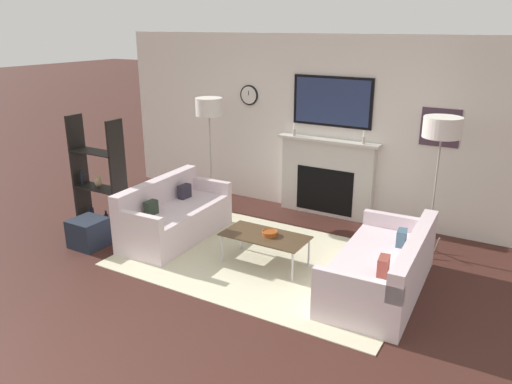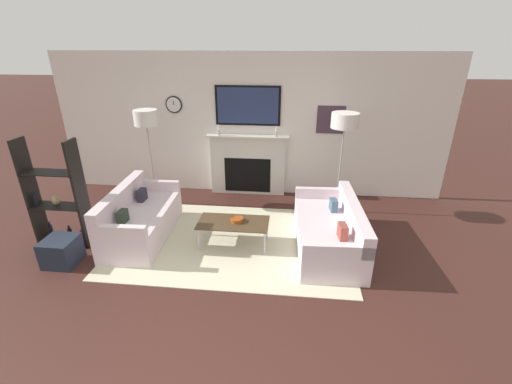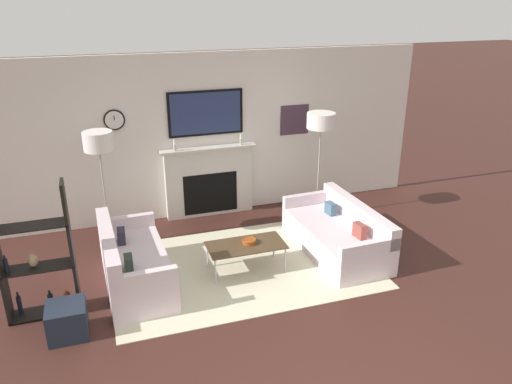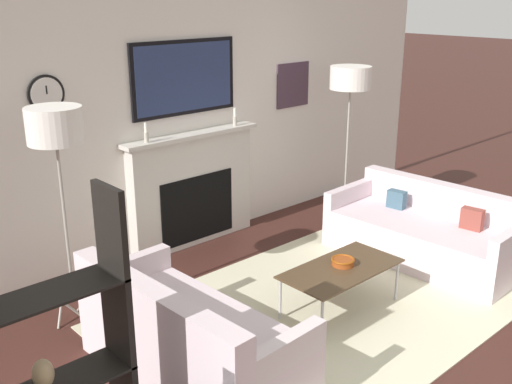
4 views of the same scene
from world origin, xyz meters
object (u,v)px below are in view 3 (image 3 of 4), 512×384
object	(u,v)px
floor_lamp_left	(98,143)
ottoman	(67,320)
couch_right	(338,235)
shelf_unit	(37,260)
floor_lamp_right	(321,122)
decorative_bowl	(249,241)
coffee_table	(246,246)
couch_left	(133,265)

from	to	relation	value
floor_lamp_left	ottoman	size ratio (longest dim) A/B	4.21
floor_lamp_left	couch_right	bearing A→B (deg)	-21.23
couch_right	shelf_unit	xyz separation A→B (m)	(-3.99, -0.31, 0.47)
floor_lamp_right	decorative_bowl	bearing A→B (deg)	-141.21
coffee_table	ottoman	size ratio (longest dim) A/B	2.49
couch_left	decorative_bowl	distance (m)	1.56
couch_left	floor_lamp_right	bearing A→B (deg)	21.29
floor_lamp_left	shelf_unit	size ratio (longest dim) A/B	1.08
couch_left	ottoman	bearing A→B (deg)	-134.49
couch_right	couch_left	bearing A→B (deg)	-179.94
shelf_unit	ottoman	xyz separation A→B (m)	(0.26, -0.51, -0.53)
couch_right	decorative_bowl	distance (m)	1.39
couch_left	couch_right	size ratio (longest dim) A/B	0.91
couch_right	shelf_unit	distance (m)	4.03
couch_right	coffee_table	xyz separation A→B (m)	(-1.43, -0.10, 0.11)
floor_lamp_right	ottoman	world-z (taller)	floor_lamp_right
couch_right	ottoman	size ratio (longest dim) A/B	4.49
coffee_table	couch_left	bearing A→B (deg)	176.41
couch_right	floor_lamp_left	distance (m)	3.66
floor_lamp_left	ottoman	bearing A→B (deg)	-105.32
couch_left	floor_lamp_left	bearing A→B (deg)	100.78
decorative_bowl	floor_lamp_right	bearing A→B (deg)	38.79
couch_right	coffee_table	world-z (taller)	couch_right
couch_left	floor_lamp_left	xyz separation A→B (m)	(-0.23, 1.23, 1.31)
floor_lamp_right	shelf_unit	world-z (taller)	floor_lamp_right
couch_left	decorative_bowl	bearing A→B (deg)	-2.44
couch_right	floor_lamp_right	world-z (taller)	floor_lamp_right
decorative_bowl	floor_lamp_left	bearing A→B (deg)	143.93
ottoman	shelf_unit	bearing A→B (deg)	117.38
coffee_table	floor_lamp_left	xyz separation A→B (m)	(-1.73, 1.33, 1.24)
decorative_bowl	floor_lamp_right	xyz separation A→B (m)	(1.62, 1.30, 1.21)
couch_right	floor_lamp_right	distance (m)	1.86
floor_lamp_left	ottoman	world-z (taller)	floor_lamp_left
couch_right	floor_lamp_left	size ratio (longest dim) A/B	1.07
decorative_bowl	ottoman	world-z (taller)	decorative_bowl
couch_left	shelf_unit	world-z (taller)	shelf_unit
floor_lamp_right	ottoman	size ratio (longest dim) A/B	4.25
decorative_bowl	shelf_unit	distance (m)	2.63
couch_right	floor_lamp_right	xyz separation A→B (m)	(0.23, 1.23, 1.38)
floor_lamp_left	floor_lamp_right	world-z (taller)	floor_lamp_right
coffee_table	shelf_unit	bearing A→B (deg)	-175.31
floor_lamp_right	shelf_unit	size ratio (longest dim) A/B	1.09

